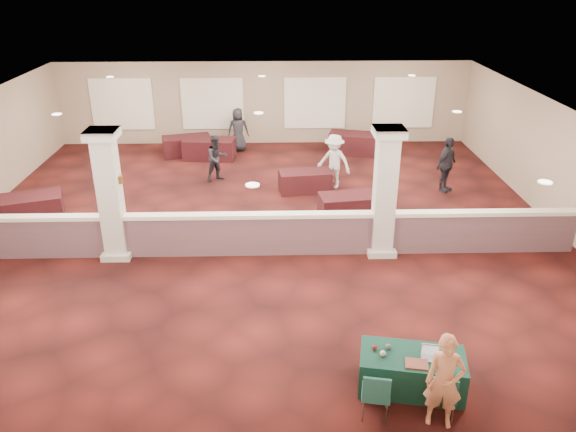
{
  "coord_description": "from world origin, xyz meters",
  "views": [
    {
      "loc": [
        0.36,
        -13.85,
        6.59
      ],
      "look_at": [
        0.68,
        -2.0,
        1.25
      ],
      "focal_mm": 35.0,
      "sensor_mm": 36.0,
      "label": 1
    }
  ],
  "objects_px": {
    "attendee_d": "(238,130)",
    "attendee_a": "(217,158)",
    "attendee_b": "(334,161)",
    "far_table_back_center": "(209,149)",
    "woman": "(444,382)",
    "conf_chair_side": "(376,392)",
    "far_table_front_center": "(305,181)",
    "attendee_c": "(446,165)",
    "conf_chair_main": "(444,392)",
    "far_table_back_right": "(355,144)",
    "far_table_front_right": "(350,206)",
    "far_table_front_left": "(25,210)",
    "far_table_back_left": "(187,146)",
    "near_table": "(411,371)"
  },
  "relations": [
    {
      "from": "woman",
      "to": "far_table_back_right",
      "type": "xyz_separation_m",
      "value": [
        0.52,
        13.7,
        -0.42
      ]
    },
    {
      "from": "far_table_front_left",
      "to": "far_table_back_left",
      "type": "xyz_separation_m",
      "value": [
        3.62,
        6.02,
        -0.04
      ]
    },
    {
      "from": "far_table_back_center",
      "to": "attendee_d",
      "type": "distance_m",
      "value": 1.49
    },
    {
      "from": "conf_chair_side",
      "to": "far_table_front_right",
      "type": "relative_size",
      "value": 0.52
    },
    {
      "from": "near_table",
      "to": "far_table_front_center",
      "type": "height_order",
      "value": "near_table"
    },
    {
      "from": "attendee_d",
      "to": "attendee_a",
      "type": "bearing_deg",
      "value": 81.69
    },
    {
      "from": "near_table",
      "to": "far_table_back_left",
      "type": "distance_m",
      "value": 14.02
    },
    {
      "from": "near_table",
      "to": "far_table_front_left",
      "type": "relative_size",
      "value": 0.89
    },
    {
      "from": "attendee_c",
      "to": "far_table_back_left",
      "type": "bearing_deg",
      "value": 111.0
    },
    {
      "from": "woman",
      "to": "attendee_d",
      "type": "height_order",
      "value": "attendee_d"
    },
    {
      "from": "conf_chair_side",
      "to": "attendee_b",
      "type": "relative_size",
      "value": 0.51
    },
    {
      "from": "woman",
      "to": "far_table_front_right",
      "type": "height_order",
      "value": "woman"
    },
    {
      "from": "far_table_back_center",
      "to": "attendee_a",
      "type": "height_order",
      "value": "attendee_a"
    },
    {
      "from": "attendee_d",
      "to": "far_table_back_right",
      "type": "bearing_deg",
      "value": 174.37
    },
    {
      "from": "far_table_front_right",
      "to": "attendee_c",
      "type": "bearing_deg",
      "value": 31.48
    },
    {
      "from": "attendee_a",
      "to": "attendee_c",
      "type": "distance_m",
      "value": 7.34
    },
    {
      "from": "attendee_b",
      "to": "far_table_back_center",
      "type": "bearing_deg",
      "value": 175.48
    },
    {
      "from": "conf_chair_main",
      "to": "far_table_front_center",
      "type": "height_order",
      "value": "conf_chair_main"
    },
    {
      "from": "conf_chair_side",
      "to": "far_table_front_center",
      "type": "bearing_deg",
      "value": 104.17
    },
    {
      "from": "far_table_back_left",
      "to": "far_table_back_right",
      "type": "distance_m",
      "value": 6.31
    },
    {
      "from": "near_table",
      "to": "far_table_back_left",
      "type": "relative_size",
      "value": 0.99
    },
    {
      "from": "woman",
      "to": "far_table_back_center",
      "type": "xyz_separation_m",
      "value": [
        -4.92,
        13.21,
        -0.43
      ]
    },
    {
      "from": "attendee_c",
      "to": "attendee_d",
      "type": "bearing_deg",
      "value": 102.12
    },
    {
      "from": "far_table_front_left",
      "to": "far_table_back_right",
      "type": "bearing_deg",
      "value": 31.21
    },
    {
      "from": "far_table_front_left",
      "to": "attendee_c",
      "type": "relative_size",
      "value": 1.12
    },
    {
      "from": "conf_chair_main",
      "to": "far_table_back_left",
      "type": "xyz_separation_m",
      "value": [
        -5.86,
        13.57,
        -0.14
      ]
    },
    {
      "from": "far_table_front_center",
      "to": "attendee_a",
      "type": "bearing_deg",
      "value": 159.72
    },
    {
      "from": "far_table_back_left",
      "to": "attendee_b",
      "type": "relative_size",
      "value": 1.01
    },
    {
      "from": "far_table_front_left",
      "to": "attendee_d",
      "type": "xyz_separation_m",
      "value": [
        5.52,
        6.52,
        0.42
      ]
    },
    {
      "from": "far_table_front_left",
      "to": "conf_chair_side",
      "type": "bearing_deg",
      "value": -41.96
    },
    {
      "from": "far_table_back_left",
      "to": "attendee_c",
      "type": "distance_m",
      "value": 9.48
    },
    {
      "from": "near_table",
      "to": "conf_chair_main",
      "type": "bearing_deg",
      "value": -52.79
    },
    {
      "from": "far_table_front_center",
      "to": "attendee_d",
      "type": "distance_m",
      "value": 4.91
    },
    {
      "from": "far_table_front_right",
      "to": "far_table_back_center",
      "type": "bearing_deg",
      "value": 129.75
    },
    {
      "from": "conf_chair_side",
      "to": "woman",
      "type": "relative_size",
      "value": 0.55
    },
    {
      "from": "conf_chair_side",
      "to": "far_table_back_left",
      "type": "bearing_deg",
      "value": 120.28
    },
    {
      "from": "attendee_d",
      "to": "attendee_c",
      "type": "bearing_deg",
      "value": 147.56
    },
    {
      "from": "near_table",
      "to": "attendee_a",
      "type": "bearing_deg",
      "value": 122.85
    },
    {
      "from": "conf_chair_main",
      "to": "attendee_d",
      "type": "xyz_separation_m",
      "value": [
        -3.96,
        14.07,
        0.33
      ]
    },
    {
      "from": "conf_chair_main",
      "to": "far_table_back_right",
      "type": "bearing_deg",
      "value": 107.89
    },
    {
      "from": "attendee_a",
      "to": "attendee_c",
      "type": "relative_size",
      "value": 0.87
    },
    {
      "from": "near_table",
      "to": "attendee_d",
      "type": "bearing_deg",
      "value": 115.75
    },
    {
      "from": "woman",
      "to": "attendee_c",
      "type": "relative_size",
      "value": 0.93
    },
    {
      "from": "far_table_front_right",
      "to": "attendee_a",
      "type": "distance_m",
      "value": 5.11
    },
    {
      "from": "conf_chair_main",
      "to": "far_table_front_left",
      "type": "bearing_deg",
      "value": 161.24
    },
    {
      "from": "near_table",
      "to": "attendee_d",
      "type": "height_order",
      "value": "attendee_d"
    },
    {
      "from": "far_table_front_center",
      "to": "attendee_c",
      "type": "height_order",
      "value": "attendee_c"
    },
    {
      "from": "far_table_back_center",
      "to": "attendee_c",
      "type": "height_order",
      "value": "attendee_c"
    },
    {
      "from": "far_table_front_center",
      "to": "attendee_c",
      "type": "distance_m",
      "value": 4.43
    },
    {
      "from": "far_table_front_right",
      "to": "far_table_back_center",
      "type": "relative_size",
      "value": 0.93
    }
  ]
}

